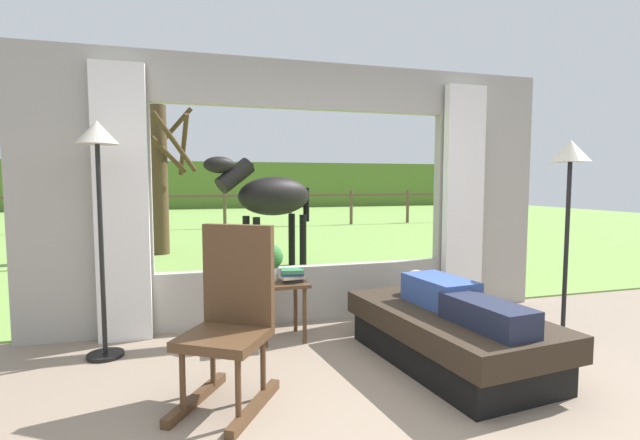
{
  "coord_description": "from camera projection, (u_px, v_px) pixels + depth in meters",
  "views": [
    {
      "loc": [
        -1.18,
        -2.2,
        1.4
      ],
      "look_at": [
        0.0,
        1.8,
        1.05
      ],
      "focal_mm": 26.1,
      "sensor_mm": 36.0,
      "label": 1
    }
  ],
  "objects": [
    {
      "name": "potted_plant",
      "position": [
        271.0,
        260.0,
        4.11
      ],
      "size": [
        0.22,
        0.22,
        0.32
      ],
      "color": "silver",
      "rests_on": "side_table"
    },
    {
      "name": "side_table",
      "position": [
        281.0,
        292.0,
        4.1
      ],
      "size": [
        0.44,
        0.44,
        0.52
      ],
      "color": "#4C331E",
      "rests_on": "ground_plane"
    },
    {
      "name": "curtain_panel_right",
      "position": [
        463.0,
        200.0,
        4.96
      ],
      "size": [
        0.44,
        0.1,
        2.4
      ],
      "primitive_type": "cube",
      "color": "silver",
      "rests_on": "ground_plane"
    },
    {
      "name": "curtain_panel_left",
      "position": [
        122.0,
        204.0,
        4.0
      ],
      "size": [
        0.44,
        0.1,
        2.4
      ],
      "primitive_type": "cube",
      "color": "silver",
      "rests_on": "ground_plane"
    },
    {
      "name": "horse",
      "position": [
        270.0,
        197.0,
        7.16
      ],
      "size": [
        1.8,
        0.99,
        1.73
      ],
      "rotation": [
        0.0,
        0.0,
        1.94
      ],
      "color": "black",
      "rests_on": "outdoor_pasture_lawn"
    },
    {
      "name": "floor_lamp_left",
      "position": [
        98.0,
        167.0,
        3.58
      ],
      "size": [
        0.32,
        0.32,
        1.86
      ],
      "color": "black",
      "rests_on": "ground_plane"
    },
    {
      "name": "reclining_person",
      "position": [
        454.0,
        298.0,
        3.48
      ],
      "size": [
        0.4,
        1.44,
        0.22
      ],
      "rotation": [
        0.0,
        0.0,
        0.11
      ],
      "color": "#334C8C",
      "rests_on": "recliner_sofa"
    },
    {
      "name": "ground_plane",
      "position": [
        413.0,
        436.0,
        2.55
      ],
      "size": [
        12.0,
        12.0,
        0.0
      ],
      "primitive_type": "plane",
      "color": "gray"
    },
    {
      "name": "pasture_tree",
      "position": [
        160.0,
        175.0,
        8.74
      ],
      "size": [
        1.4,
        1.4,
        2.85
      ],
      "color": "#4C3823",
      "rests_on": "outdoor_pasture_lawn"
    },
    {
      "name": "book_stack",
      "position": [
        292.0,
        275.0,
        4.06
      ],
      "size": [
        0.21,
        0.18,
        0.12
      ],
      "color": "black",
      "rests_on": "side_table"
    },
    {
      "name": "rocking_chair",
      "position": [
        231.0,
        317.0,
        2.93
      ],
      "size": [
        0.75,
        0.82,
        1.12
      ],
      "rotation": [
        0.0,
        0.0,
        -0.57
      ],
      "color": "#4C331E",
      "rests_on": "ground_plane"
    },
    {
      "name": "outdoor_pasture_lawn",
      "position": [
        221.0,
        224.0,
        15.13
      ],
      "size": [
        36.0,
        21.68,
        0.02
      ],
      "primitive_type": "cube",
      "color": "#759E47",
      "rests_on": "ground_plane"
    },
    {
      "name": "floor_lamp_right",
      "position": [
        569.0,
        181.0,
        3.86
      ],
      "size": [
        0.32,
        0.32,
        1.74
      ],
      "color": "black",
      "rests_on": "ground_plane"
    },
    {
      "name": "recliner_sofa",
      "position": [
        449.0,
        336.0,
        3.56
      ],
      "size": [
        1.08,
        1.79,
        0.42
      ],
      "rotation": [
        0.0,
        0.0,
        0.11
      ],
      "color": "black",
      "rests_on": "ground_plane"
    },
    {
      "name": "distant_hill_ridge",
      "position": [
        206.0,
        185.0,
        24.44
      ],
      "size": [
        36.0,
        2.0,
        2.4
      ],
      "primitive_type": "cube",
      "color": "#56742F",
      "rests_on": "ground_plane"
    },
    {
      "name": "pasture_fence_line",
      "position": [
        225.0,
        203.0,
        13.77
      ],
      "size": [
        16.1,
        0.1,
        1.1
      ],
      "color": "brown",
      "rests_on": "outdoor_pasture_lawn"
    },
    {
      "name": "back_wall_with_window",
      "position": [
        307.0,
        196.0,
        4.61
      ],
      "size": [
        5.2,
        0.12,
        2.55
      ],
      "color": "#9E998E",
      "rests_on": "ground_plane"
    }
  ]
}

